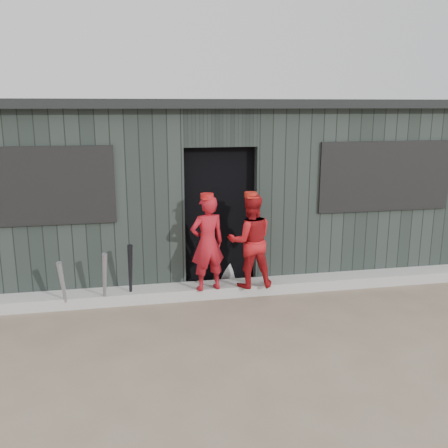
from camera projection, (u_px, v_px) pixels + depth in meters
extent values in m
plane|color=brown|center=(257.00, 357.00, 5.15)|extent=(80.00, 80.00, 0.00)
cube|color=#A5A59F|center=(224.00, 289.00, 6.87)|extent=(8.00, 0.36, 0.15)
cone|color=#93939B|center=(63.00, 286.00, 6.20)|extent=(0.11, 0.26, 0.69)
cone|color=gray|center=(105.00, 280.00, 6.30)|extent=(0.13, 0.28, 0.77)
cone|color=black|center=(130.00, 274.00, 6.45)|extent=(0.09, 0.25, 0.83)
imported|color=#A6141F|center=(207.00, 243.00, 6.51)|extent=(0.52, 0.40, 1.27)
imported|color=#AA1419|center=(250.00, 241.00, 6.63)|extent=(0.63, 0.49, 1.27)
imported|color=#ACACAC|center=(226.00, 236.00, 7.25)|extent=(0.72, 0.51, 1.39)
cube|color=black|center=(204.00, 189.00, 8.22)|extent=(7.60, 2.70, 2.20)
cube|color=#29302D|center=(49.00, 208.00, 6.45)|extent=(3.50, 0.20, 2.50)
cube|color=#2A332F|center=(371.00, 196.00, 7.29)|extent=(3.50, 0.20, 2.50)
cube|color=#242B29|center=(220.00, 128.00, 6.64)|extent=(1.00, 0.20, 0.50)
cube|color=#2B3431|center=(419.00, 179.00, 8.94)|extent=(0.20, 3.00, 2.50)
cube|color=#242B29|center=(193.00, 175.00, 9.54)|extent=(8.00, 0.20, 2.50)
cube|color=black|center=(203.00, 104.00, 7.91)|extent=(8.30, 3.30, 0.12)
cube|color=black|center=(33.00, 187.00, 6.24)|extent=(2.00, 0.04, 1.00)
cube|color=black|center=(386.00, 176.00, 7.14)|extent=(2.00, 0.04, 1.00)
cube|color=black|center=(195.00, 191.00, 7.15)|extent=(0.16, 0.16, 0.81)
cube|color=black|center=(230.00, 193.00, 7.24)|extent=(0.21, 0.17, 0.89)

